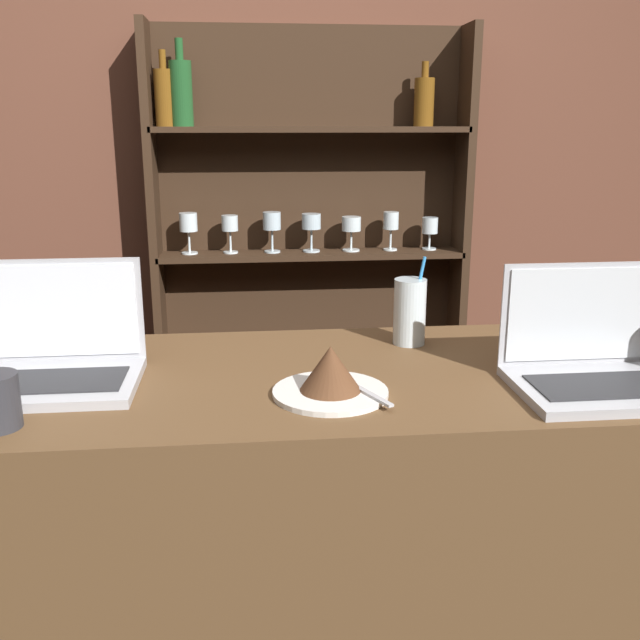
{
  "coord_description": "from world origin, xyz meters",
  "views": [
    {
      "loc": [
        -0.09,
        -1.02,
        1.46
      ],
      "look_at": [
        0.05,
        0.34,
        1.08
      ],
      "focal_mm": 40.0,
      "sensor_mm": 36.0,
      "label": 1
    }
  ],
  "objects": [
    {
      "name": "back_wall",
      "position": [
        0.0,
        1.71,
        1.35
      ],
      "size": [
        7.0,
        0.06,
        2.7
      ],
      "color": "brown",
      "rests_on": "ground_plane"
    },
    {
      "name": "laptop_far",
      "position": [
        0.55,
        0.18,
        1.03
      ],
      "size": [
        0.33,
        0.24,
        0.22
      ],
      "color": "#ADADB2",
      "rests_on": "bar_counter"
    },
    {
      "name": "water_glass",
      "position": [
        0.26,
        0.48,
        1.06
      ],
      "size": [
        0.07,
        0.07,
        0.2
      ],
      "color": "silver",
      "rests_on": "bar_counter"
    },
    {
      "name": "bar_counter",
      "position": [
        0.0,
        0.31,
        0.49
      ],
      "size": [
        2.09,
        0.61,
        0.98
      ],
      "color": "brown",
      "rests_on": "ground_plane"
    },
    {
      "name": "laptop_near",
      "position": [
        -0.46,
        0.31,
        1.03
      ],
      "size": [
        0.31,
        0.24,
        0.22
      ],
      "color": "#ADADB2",
      "rests_on": "bar_counter"
    },
    {
      "name": "back_shelf",
      "position": [
        0.13,
        1.63,
        0.95
      ],
      "size": [
        1.16,
        0.18,
        1.8
      ],
      "color": "#332114",
      "rests_on": "ground_plane"
    },
    {
      "name": "cake_plate",
      "position": [
        0.05,
        0.19,
        1.02
      ],
      "size": [
        0.21,
        0.21,
        0.09
      ],
      "color": "silver",
      "rests_on": "bar_counter"
    }
  ]
}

